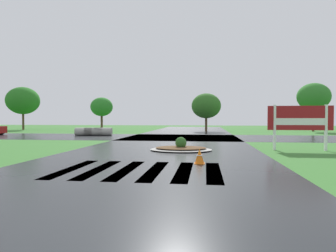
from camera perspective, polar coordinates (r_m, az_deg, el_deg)
asphalt_roadway at (r=13.51m, az=-1.24°, el=-5.32°), size 9.34×80.00×0.01m
asphalt_cross_road at (r=24.40m, az=2.61°, el=-2.23°), size 90.00×8.40×0.01m
crosswalk_stripes at (r=9.18m, az=-5.42°, el=-8.63°), size 4.95×3.51×0.01m
estate_billboard at (r=16.00m, az=24.50°, el=1.08°), size 3.13×0.17×2.30m
median_island at (r=14.50m, az=2.55°, el=-4.36°), size 3.08×2.33×0.68m
drainage_pipe_stack at (r=27.49m, az=-14.39°, el=-1.08°), size 3.39×1.14×0.74m
traffic_cone at (r=10.43m, az=6.21°, el=-5.96°), size 0.36×0.36×0.55m
background_treeline at (r=37.53m, az=-5.03°, el=4.82°), size 41.89×5.18×5.87m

